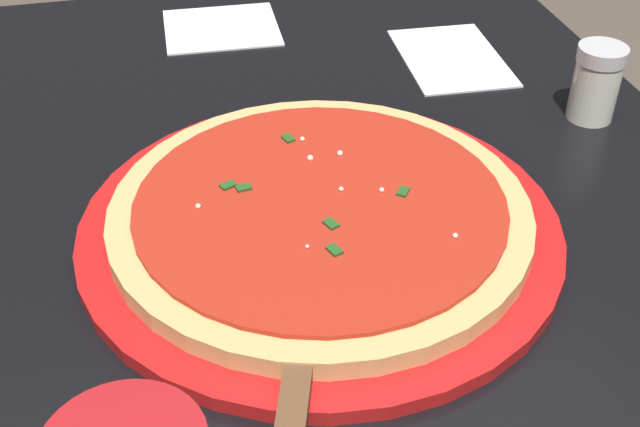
{
  "coord_description": "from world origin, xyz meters",
  "views": [
    {
      "loc": [
        0.53,
        -0.14,
        1.14
      ],
      "look_at": [
        0.03,
        -0.02,
        0.75
      ],
      "focal_mm": 46.17,
      "sensor_mm": 36.0,
      "label": 1
    }
  ],
  "objects_px": {
    "pizza_server": "(297,387)",
    "parmesan_shaker": "(596,82)",
    "serving_plate": "(320,228)",
    "pizza": "(320,212)",
    "napkin_folded_right": "(451,58)",
    "napkin_loose_left": "(221,28)"
  },
  "relations": [
    {
      "from": "serving_plate",
      "to": "pizza",
      "type": "xyz_separation_m",
      "value": [
        -0.0,
        -0.0,
        0.02
      ]
    },
    {
      "from": "serving_plate",
      "to": "pizza",
      "type": "relative_size",
      "value": 1.15
    },
    {
      "from": "serving_plate",
      "to": "napkin_folded_right",
      "type": "relative_size",
      "value": 2.45
    },
    {
      "from": "pizza",
      "to": "napkin_folded_right",
      "type": "height_order",
      "value": "pizza"
    },
    {
      "from": "serving_plate",
      "to": "parmesan_shaker",
      "type": "xyz_separation_m",
      "value": [
        -0.12,
        0.3,
        0.03
      ]
    },
    {
      "from": "serving_plate",
      "to": "pizza",
      "type": "height_order",
      "value": "pizza"
    },
    {
      "from": "pizza_server",
      "to": "napkin_folded_right",
      "type": "height_order",
      "value": "pizza_server"
    },
    {
      "from": "napkin_folded_right",
      "to": "parmesan_shaker",
      "type": "xyz_separation_m",
      "value": [
        0.15,
        0.09,
        0.04
      ]
    },
    {
      "from": "pizza_server",
      "to": "napkin_loose_left",
      "type": "relative_size",
      "value": 1.71
    },
    {
      "from": "pizza_server",
      "to": "napkin_loose_left",
      "type": "xyz_separation_m",
      "value": [
        -0.57,
        0.03,
        -0.02
      ]
    },
    {
      "from": "napkin_folded_right",
      "to": "pizza_server",
      "type": "bearing_deg",
      "value": -31.38
    },
    {
      "from": "pizza_server",
      "to": "pizza",
      "type": "bearing_deg",
      "value": 162.08
    },
    {
      "from": "napkin_loose_left",
      "to": "parmesan_shaker",
      "type": "xyz_separation_m",
      "value": [
        0.28,
        0.32,
        0.04
      ]
    },
    {
      "from": "napkin_folded_right",
      "to": "serving_plate",
      "type": "bearing_deg",
      "value": -38.24
    },
    {
      "from": "pizza",
      "to": "pizza_server",
      "type": "xyz_separation_m",
      "value": [
        0.17,
        -0.05,
        -0.0
      ]
    },
    {
      "from": "pizza",
      "to": "napkin_folded_right",
      "type": "relative_size",
      "value": 2.13
    },
    {
      "from": "pizza",
      "to": "napkin_loose_left",
      "type": "distance_m",
      "value": 0.4
    },
    {
      "from": "napkin_folded_right",
      "to": "parmesan_shaker",
      "type": "distance_m",
      "value": 0.18
    },
    {
      "from": "pizza_server",
      "to": "napkin_loose_left",
      "type": "height_order",
      "value": "pizza_server"
    },
    {
      "from": "serving_plate",
      "to": "napkin_loose_left",
      "type": "distance_m",
      "value": 0.4
    },
    {
      "from": "parmesan_shaker",
      "to": "napkin_folded_right",
      "type": "bearing_deg",
      "value": -150.08
    },
    {
      "from": "pizza_server",
      "to": "parmesan_shaker",
      "type": "distance_m",
      "value": 0.45
    }
  ]
}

